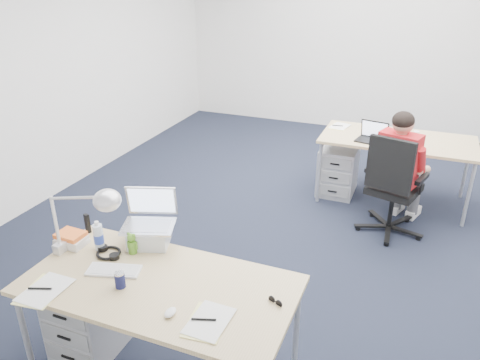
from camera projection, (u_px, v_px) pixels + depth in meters
name	position (u px, v px, depth m)	size (l,w,h in m)	color
floor	(313.00, 234.00, 4.63)	(7.00, 7.00, 0.00)	black
room	(327.00, 58.00, 3.92)	(6.02, 7.02, 2.80)	silver
desk_near	(159.00, 289.00, 2.74)	(1.60, 0.80, 0.73)	tan
desk_far	(397.00, 143.00, 5.03)	(1.60, 0.80, 0.73)	tan
office_chair	(390.00, 205.00, 4.55)	(0.80, 0.80, 1.03)	black
seated_person	(401.00, 170.00, 4.54)	(0.51, 0.72, 1.21)	red
drawer_pedestal_near	(91.00, 313.00, 3.16)	(0.40, 0.50, 0.55)	#B0B2B6
drawer_pedestal_far	(338.00, 170.00, 5.38)	(0.40, 0.50, 0.55)	#B0B2B6
silver_laptop	(148.00, 220.00, 3.04)	(0.34, 0.27, 0.36)	silver
wireless_keyboard	(114.00, 270.00, 2.82)	(0.32, 0.13, 0.02)	white
computer_mouse	(170.00, 312.00, 2.47)	(0.05, 0.09, 0.03)	white
headphones	(108.00, 252.00, 2.98)	(0.20, 0.16, 0.03)	black
can_koozie	(120.00, 280.00, 2.67)	(0.06, 0.06, 0.10)	#161945
water_bottle	(98.00, 236.00, 3.01)	(0.06, 0.06, 0.21)	silver
bear_figurine	(132.00, 243.00, 2.98)	(0.08, 0.06, 0.15)	#3B7E21
book_stack	(71.00, 239.00, 3.08)	(0.19, 0.14, 0.09)	silver
cordless_phone	(87.00, 223.00, 3.21)	(0.04, 0.02, 0.14)	black
papers_left	(43.00, 291.00, 2.65)	(0.20, 0.29, 0.01)	#FDF892
papers_right	(207.00, 322.00, 2.42)	(0.19, 0.28, 0.01)	#FDF892
sunglasses	(275.00, 302.00, 2.55)	(0.10, 0.04, 0.02)	black
desk_lamp	(75.00, 220.00, 2.85)	(0.48, 0.17, 0.54)	silver
dark_laptop	(372.00, 132.00, 4.88)	(0.30, 0.29, 0.22)	black
far_cup	(416.00, 135.00, 4.99)	(0.06, 0.06, 0.09)	white
far_papers	(339.00, 127.00, 5.38)	(0.18, 0.26, 0.01)	white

